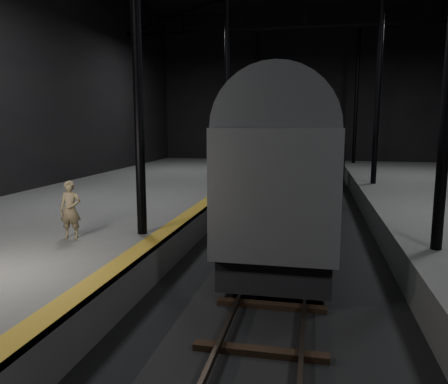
# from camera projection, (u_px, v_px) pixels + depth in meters

# --- Properties ---
(ground) EXTENTS (44.00, 44.00, 0.00)m
(ground) POSITION_uv_depth(u_px,v_px,m) (288.00, 239.00, 15.41)
(ground) COLOR black
(ground) RESTS_ON ground
(platform_left) EXTENTS (9.00, 43.80, 1.00)m
(platform_left) POSITION_uv_depth(u_px,v_px,m) (92.00, 216.00, 16.84)
(platform_left) COLOR #545452
(platform_left) RESTS_ON ground
(tactile_strip) EXTENTS (0.50, 43.80, 0.01)m
(tactile_strip) POSITION_uv_depth(u_px,v_px,m) (199.00, 207.00, 15.91)
(tactile_strip) COLOR olive
(tactile_strip) RESTS_ON platform_left
(track) EXTENTS (2.40, 43.00, 0.24)m
(track) POSITION_uv_depth(u_px,v_px,m) (288.00, 237.00, 15.40)
(track) COLOR #3F3328
(track) RESTS_ON ground
(train) EXTENTS (2.91, 19.42, 5.19)m
(train) POSITION_uv_depth(u_px,v_px,m) (295.00, 151.00, 18.42)
(train) COLOR #A5A7AD
(train) RESTS_ON ground
(woman) EXTENTS (0.61, 0.45, 1.54)m
(woman) POSITION_uv_depth(u_px,v_px,m) (71.00, 210.00, 11.53)
(woman) COLOR #8D7956
(woman) RESTS_ON platform_left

